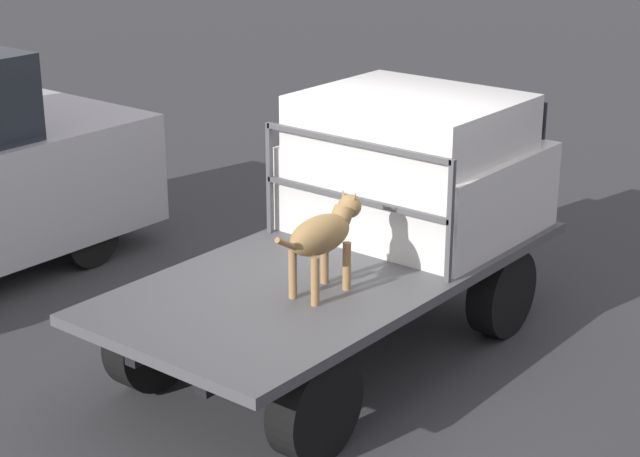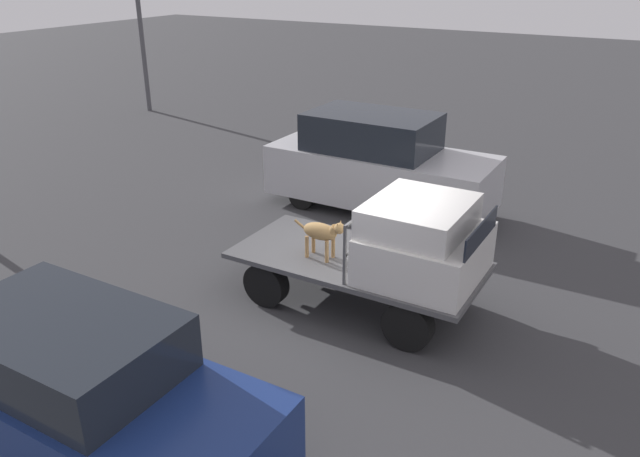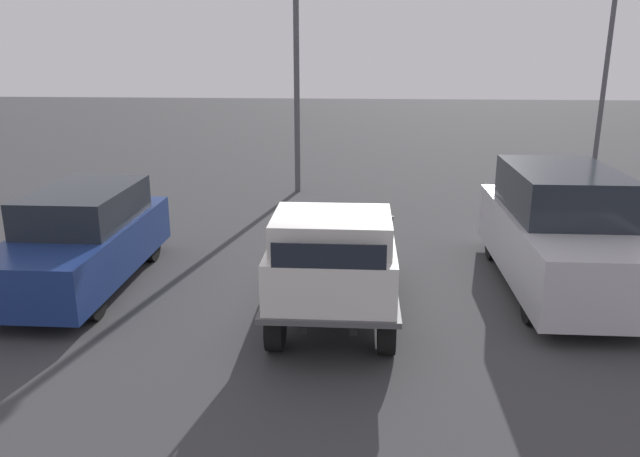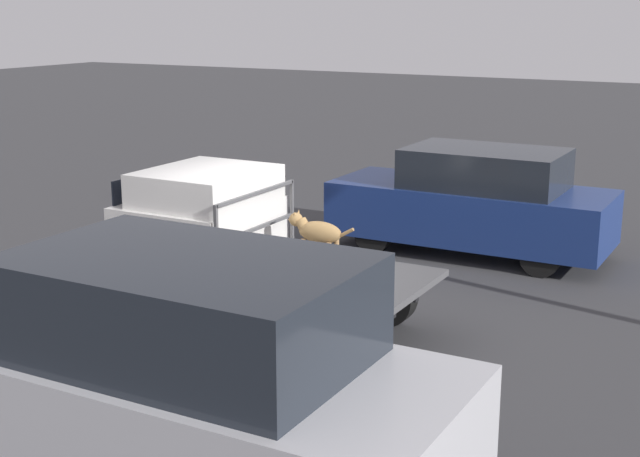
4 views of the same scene
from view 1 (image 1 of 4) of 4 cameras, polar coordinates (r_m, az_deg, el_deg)
ground_plane at (r=8.42m, az=0.80°, el=-6.91°), size 80.00×80.00×0.00m
flatbed_truck at (r=8.18m, az=0.82°, el=-3.31°), size 3.89×1.87×0.79m
truck_cab at (r=8.74m, az=5.13°, el=3.37°), size 1.60×1.75×1.13m
truck_headboard at (r=8.07m, az=1.85°, el=2.56°), size 0.04×1.75×0.92m
dog at (r=7.45m, az=0.25°, el=-0.29°), size 0.92×0.27×0.69m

